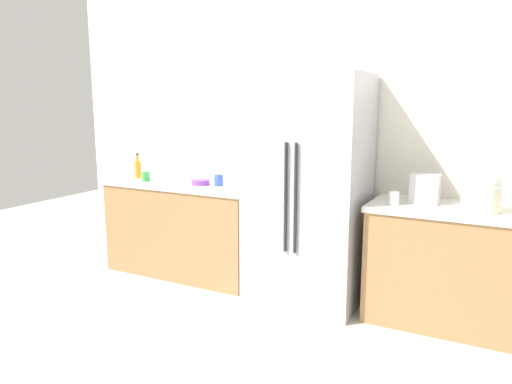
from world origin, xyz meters
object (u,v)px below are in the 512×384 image
(toaster, at_px, (425,189))
(cup_b, at_px, (394,198))
(bottle_a, at_px, (138,169))
(bowl_a, at_px, (200,182))
(refrigerator, at_px, (308,191))
(rice_cooker, at_px, (481,191))
(cup_c, at_px, (146,176))
(cup_a, at_px, (219,180))

(toaster, height_order, cup_b, toaster)
(bottle_a, bearing_deg, bowl_a, -2.92)
(refrigerator, height_order, rice_cooker, refrigerator)
(bowl_a, bearing_deg, cup_c, -172.49)
(refrigerator, distance_m, cup_c, 1.63)
(rice_cooker, xyz_separation_m, bottle_a, (-3.09, 0.05, -0.05))
(refrigerator, distance_m, toaster, 0.89)
(cup_b, xyz_separation_m, bowl_a, (-1.75, 0.08, -0.03))
(toaster, bearing_deg, cup_b, -136.70)
(bottle_a, relative_size, cup_b, 2.48)
(bowl_a, bearing_deg, cup_a, 8.94)
(cup_c, relative_size, bowl_a, 0.54)
(refrigerator, relative_size, rice_cooker, 6.12)
(rice_cooker, height_order, cup_b, rice_cooker)
(bowl_a, bearing_deg, bottle_a, 177.08)
(cup_c, bearing_deg, bowl_a, 7.51)
(cup_a, height_order, cup_c, cup_a)
(toaster, height_order, bottle_a, bottle_a)
(rice_cooker, xyz_separation_m, cup_a, (-2.14, 0.04, -0.09))
(rice_cooker, distance_m, cup_c, 2.90)
(cup_b, bearing_deg, bottle_a, 177.32)
(cup_c, bearing_deg, cup_b, -0.09)
(rice_cooker, distance_m, cup_a, 2.15)
(toaster, relative_size, cup_b, 2.20)
(toaster, height_order, cup_a, toaster)
(cup_a, xyz_separation_m, cup_b, (1.57, -0.11, -0.00))
(rice_cooker, relative_size, bottle_a, 1.23)
(toaster, xyz_separation_m, cup_c, (-2.51, -0.17, -0.06))
(bowl_a, bearing_deg, toaster, 2.90)
(refrigerator, height_order, cup_b, refrigerator)
(rice_cooker, relative_size, cup_a, 2.96)
(cup_a, relative_size, bowl_a, 0.61)
(cup_b, height_order, cup_c, cup_b)
(refrigerator, relative_size, cup_c, 20.26)
(cup_a, bearing_deg, cup_c, -172.15)
(bottle_a, bearing_deg, cup_b, -2.68)
(rice_cooker, bearing_deg, cup_a, 179.03)
(rice_cooker, height_order, bottle_a, rice_cooker)
(cup_b, bearing_deg, refrigerator, 173.95)
(cup_a, distance_m, cup_b, 1.58)
(rice_cooker, relative_size, cup_b, 3.05)
(refrigerator, relative_size, cup_a, 18.08)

